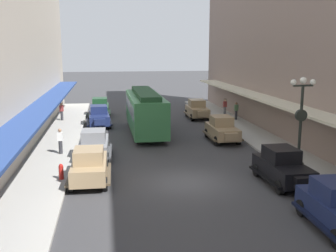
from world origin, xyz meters
TOP-DOWN VIEW (x-y plane):
  - ground_plane at (0.00, 0.00)m, footprint 200.00×200.00m
  - sidewalk_left at (-7.50, 0.00)m, footprint 3.00×60.00m
  - sidewalk_right at (7.50, 0.00)m, footprint 3.00×60.00m
  - parked_car_0 at (-4.89, 0.81)m, footprint 2.22×4.29m
  - parked_car_1 at (-4.59, 21.18)m, footprint 2.22×4.29m
  - parked_car_2 at (4.50, 8.72)m, footprint 2.14×4.26m
  - parked_car_3 at (4.88, 18.45)m, footprint 2.20×4.28m
  - parked_car_4 at (-4.77, 5.41)m, footprint 2.25×4.30m
  - parked_car_6 at (-4.62, 15.76)m, footprint 2.31×4.32m
  - parked_car_7 at (4.80, -0.89)m, footprint 2.23×4.29m
  - streetcar at (-0.86, 12.28)m, footprint 2.58×9.61m
  - lamp_post_with_clock at (6.40, 0.58)m, footprint 1.42×0.44m
  - fire_hydrant at (-6.35, 1.11)m, footprint 0.24×0.24m
  - pedestrian_0 at (8.19, 16.42)m, footprint 0.36×0.24m
  - pedestrian_1 at (-8.11, 18.59)m, footprint 0.36×0.24m
  - pedestrian_2 at (7.84, 18.89)m, footprint 0.36×0.28m
  - pedestrian_3 at (-6.92, 6.29)m, footprint 0.36×0.24m

SIDE VIEW (x-z plane):
  - ground_plane at x=0.00m, z-range 0.00..0.00m
  - sidewalk_left at x=-7.50m, z-range 0.00..0.15m
  - sidewalk_right at x=7.50m, z-range 0.00..0.15m
  - fire_hydrant at x=-6.35m, z-range 0.15..0.97m
  - parked_car_0 at x=-4.89m, z-range 0.02..1.86m
  - parked_car_1 at x=-4.59m, z-range 0.02..1.86m
  - parked_car_2 at x=4.50m, z-range 0.02..1.86m
  - parked_car_3 at x=4.88m, z-range 0.02..1.86m
  - parked_car_4 at x=-4.77m, z-range 0.02..1.86m
  - parked_car_6 at x=-4.62m, z-range 0.02..1.86m
  - parked_car_7 at x=4.80m, z-range 0.02..1.86m
  - pedestrian_0 at x=8.19m, z-range 0.17..1.81m
  - pedestrian_1 at x=-8.11m, z-range 0.17..1.81m
  - pedestrian_3 at x=-6.92m, z-range 0.17..1.81m
  - pedestrian_2 at x=7.84m, z-range 0.18..1.85m
  - streetcar at x=-0.86m, z-range 0.17..3.63m
  - lamp_post_with_clock at x=6.40m, z-range 0.41..5.57m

